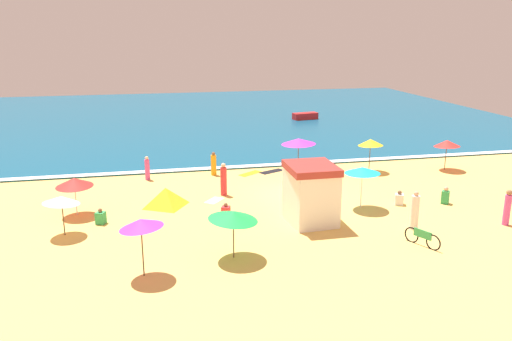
{
  "coord_description": "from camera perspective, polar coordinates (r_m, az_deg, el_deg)",
  "views": [
    {
      "loc": [
        -8.29,
        -27.27,
        9.16
      ],
      "look_at": [
        -1.77,
        2.53,
        0.8
      ],
      "focal_mm": 36.21,
      "sensor_mm": 36.0,
      "label": 1
    }
  ],
  "objects": [
    {
      "name": "beachgoer_2",
      "position": [
        28.95,
        15.54,
        -3.02
      ],
      "size": [
        0.57,
        0.57,
        0.79
      ],
      "color": "white",
      "rests_on": "ground_plane"
    },
    {
      "name": "lifeguard_cabana",
      "position": [
        25.18,
        6.07,
        -2.51
      ],
      "size": [
        2.27,
        2.67,
        2.92
      ],
      "color": "white",
      "rests_on": "ground_plane"
    },
    {
      "name": "beach_towel_2",
      "position": [
        28.72,
        -4.63,
        -3.31
      ],
      "size": [
        1.24,
        1.32,
        0.01
      ],
      "color": "white",
      "rests_on": "ground_plane"
    },
    {
      "name": "beachgoer_8",
      "position": [
        33.06,
        -11.92,
        0.2
      ],
      "size": [
        0.36,
        0.36,
        1.52
      ],
      "color": "#D84CA5",
      "rests_on": "ground_plane"
    },
    {
      "name": "beachgoer_1",
      "position": [
        29.85,
        20.19,
        -2.66
      ],
      "size": [
        0.54,
        0.54,
        0.96
      ],
      "color": "green",
      "rests_on": "ground_plane"
    },
    {
      "name": "beach_umbrella_5",
      "position": [
        27.5,
        -19.45,
        -1.23
      ],
      "size": [
        2.22,
        2.24,
        2.0
      ],
      "color": "silver",
      "rests_on": "ground_plane"
    },
    {
      "name": "beach_umbrella_3",
      "position": [
        19.89,
        -12.6,
        -5.73
      ],
      "size": [
        2.24,
        2.23,
        2.4
      ],
      "color": "#4C3823",
      "rests_on": "ground_plane"
    },
    {
      "name": "beach_towel_0",
      "position": [
        34.42,
        1.75,
        -0.11
      ],
      "size": [
        1.87,
        1.37,
        0.01
      ],
      "color": "black",
      "rests_on": "ground_plane"
    },
    {
      "name": "beach_umbrella_7",
      "position": [
        21.06,
        -2.53,
        -5.04
      ],
      "size": [
        2.56,
        2.54,
        2.1
      ],
      "color": "#4C3823",
      "rests_on": "ground_plane"
    },
    {
      "name": "beachgoer_7",
      "position": [
        29.37,
        -3.6,
        -1.06
      ],
      "size": [
        0.49,
        0.49,
        1.89
      ],
      "color": "red",
      "rests_on": "ground_plane"
    },
    {
      "name": "beach_umbrella_0",
      "position": [
        33.83,
        4.72,
        3.23
      ],
      "size": [
        2.38,
        2.37,
        2.34
      ],
      "color": "#4C3823",
      "rests_on": "ground_plane"
    },
    {
      "name": "ocean_water",
      "position": [
        56.62,
        -3.78,
        6.03
      ],
      "size": [
        60.0,
        44.0,
        0.1
      ],
      "primitive_type": "cube",
      "color": "#0F567A",
      "rests_on": "ground_plane"
    },
    {
      "name": "beach_towel_1",
      "position": [
        33.93,
        -0.64,
        -0.32
      ],
      "size": [
        1.74,
        1.47,
        0.01
      ],
      "color": "orange",
      "rests_on": "ground_plane"
    },
    {
      "name": "beach_tent",
      "position": [
        28.02,
        -9.94,
        -2.89
      ],
      "size": [
        2.3,
        2.26,
        1.02
      ],
      "color": "yellow",
      "rests_on": "ground_plane"
    },
    {
      "name": "small_boat_0",
      "position": [
        54.36,
        5.45,
        6.01
      ],
      "size": [
        2.74,
        1.44,
        0.66
      ],
      "color": "red",
      "rests_on": "ocean_water"
    },
    {
      "name": "ground_plane",
      "position": [
        29.93,
        4.36,
        -2.54
      ],
      "size": [
        60.0,
        60.0,
        0.0
      ],
      "primitive_type": "plane",
      "color": "#EDBC60"
    },
    {
      "name": "beach_umbrella_6",
      "position": [
        27.44,
        11.68,
        0.03
      ],
      "size": [
        2.57,
        2.56,
        2.26
      ],
      "color": "silver",
      "rests_on": "ground_plane"
    },
    {
      "name": "beach_umbrella_4",
      "position": [
        25.02,
        -20.71,
        -3.05
      ],
      "size": [
        2.26,
        2.25,
        1.96
      ],
      "color": "#4C3823",
      "rests_on": "ground_plane"
    },
    {
      "name": "beachgoer_0",
      "position": [
        25.92,
        -3.35,
        -4.58
      ],
      "size": [
        0.52,
        0.52,
        0.82
      ],
      "color": "red",
      "rests_on": "ground_plane"
    },
    {
      "name": "wave_breaker_foam",
      "position": [
        35.74,
        1.48,
        0.64
      ],
      "size": [
        57.0,
        0.7,
        0.01
      ],
      "primitive_type": "cube",
      "color": "white",
      "rests_on": "ocean_water"
    },
    {
      "name": "beach_umbrella_2",
      "position": [
        34.85,
        12.54,
        3.05
      ],
      "size": [
        2.32,
        2.33,
        2.23
      ],
      "color": "#4C3823",
      "rests_on": "ground_plane"
    },
    {
      "name": "beach_umbrella_1",
      "position": [
        36.76,
        20.35,
        2.84
      ],
      "size": [
        2.41,
        2.42,
        2.09
      ],
      "color": "#4C3823",
      "rests_on": "ground_plane"
    },
    {
      "name": "beachgoer_5",
      "position": [
        27.67,
        26.01,
        -3.74
      ],
      "size": [
        0.4,
        0.4,
        1.78
      ],
      "color": "#D84CA5",
      "rests_on": "ground_plane"
    },
    {
      "name": "beachgoer_9",
      "position": [
        26.31,
        -16.78,
        -4.98
      ],
      "size": [
        0.55,
        0.55,
        0.79
      ],
      "color": "green",
      "rests_on": "ground_plane"
    },
    {
      "name": "beachgoer_6",
      "position": [
        25.51,
        17.14,
        -4.35
      ],
      "size": [
        0.48,
        0.48,
        1.87
      ],
      "color": "white",
      "rests_on": "ground_plane"
    },
    {
      "name": "beachgoer_3",
      "position": [
        33.54,
        -4.7,
        0.68
      ],
      "size": [
        0.38,
        0.38,
        1.54
      ],
      "color": "orange",
      "rests_on": "ground_plane"
    },
    {
      "name": "parked_bicycle",
      "position": [
        23.84,
        17.9,
        -7.07
      ],
      "size": [
        0.85,
        1.66,
        0.76
      ],
      "color": "black",
      "rests_on": "ground_plane"
    }
  ]
}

